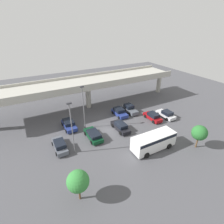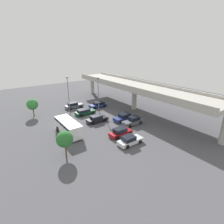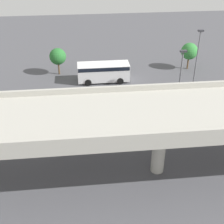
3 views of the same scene
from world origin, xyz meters
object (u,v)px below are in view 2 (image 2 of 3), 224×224
parked_car_2 (85,112)px  parked_car_3 (97,119)px  lamp_post_mid_lot (98,92)px  parked_car_7 (130,140)px  parked_car_5 (133,121)px  lamp_post_near_aisle (68,92)px  tree_front_left (32,104)px  parked_car_1 (98,105)px  parked_car_4 (124,117)px  parked_car_0 (74,105)px  parked_car_6 (120,132)px  shuttle_bus (68,126)px  tree_front_centre (65,139)px

parked_car_2 → parked_car_3: size_ratio=1.02×
parked_car_2 → lamp_post_mid_lot: 5.83m
lamp_post_mid_lot → parked_car_7: bearing=-14.4°
parked_car_5 → lamp_post_near_aisle: (-15.29, -7.56, 4.26)m
tree_front_left → lamp_post_near_aisle: bearing=76.2°
parked_car_1 → lamp_post_near_aisle: lamp_post_near_aisle is taller
parked_car_2 → lamp_post_near_aisle: lamp_post_near_aisle is taller
parked_car_2 → lamp_post_near_aisle: (-4.10, -2.11, 4.34)m
lamp_post_mid_lot → parked_car_3: bearing=-34.8°
parked_car_4 → parked_car_5: parked_car_5 is taller
parked_car_0 → parked_car_6: (19.53, 0.36, -0.02)m
parked_car_3 → tree_front_left: 15.73m
parked_car_3 → tree_front_left: tree_front_left is taller
parked_car_6 → lamp_post_near_aisle: 18.36m
parked_car_0 → lamp_post_near_aisle: (1.84, -1.95, 4.30)m
shuttle_bus → tree_front_left: (-13.49, -3.05, 1.29)m
parked_car_1 → tree_front_centre: tree_front_centre is taller
parked_car_5 → parked_car_0: bearing=-71.9°
parked_car_5 → tree_front_left: 23.44m
lamp_post_mid_lot → parked_car_1: bearing=151.2°
parked_car_0 → parked_car_1: size_ratio=1.01×
parked_car_3 → parked_car_4: size_ratio=1.08×
shuttle_bus → tree_front_left: tree_front_left is taller
parked_car_2 → tree_front_left: size_ratio=1.16×
parked_car_6 → parked_car_4: bearing=46.0°
lamp_post_near_aisle → tree_front_centre: 19.91m
parked_car_1 → tree_front_centre: size_ratio=1.14×
parked_car_6 → parked_car_7: size_ratio=0.98×
parked_car_1 → parked_car_3: bearing=57.0°
parked_car_5 → parked_car_6: size_ratio=1.07×
parked_car_6 → tree_front_centre: size_ratio=1.08×
lamp_post_mid_lot → tree_front_left: 15.61m
parked_car_4 → tree_front_left: bearing=-43.1°
parked_car_7 → lamp_post_near_aisle: size_ratio=0.52×
parked_car_1 → parked_car_4: (11.19, -0.27, 0.02)m
parked_car_3 → parked_car_6: parked_car_6 is taller
parked_car_7 → shuttle_bus: shuttle_bus is taller
parked_car_4 → parked_car_6: parked_car_4 is taller
lamp_post_mid_lot → tree_front_centre: lamp_post_mid_lot is taller
parked_car_3 → tree_front_centre: bearing=-141.4°
parked_car_4 → tree_front_centre: bearing=19.5°
parked_car_4 → parked_car_6: 7.23m
parked_car_1 → parked_car_6: (16.39, -5.29, -0.00)m
parked_car_3 → parked_car_4: 5.88m
tree_front_left → parked_car_6: bearing=28.0°
parked_car_4 → parked_car_7: bearing=56.5°
parked_car_2 → parked_car_6: size_ratio=1.10×
parked_car_5 → lamp_post_mid_lot: size_ratio=0.55×
parked_car_4 → lamp_post_near_aisle: lamp_post_near_aisle is taller
parked_car_5 → lamp_post_near_aisle: size_ratio=0.54×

